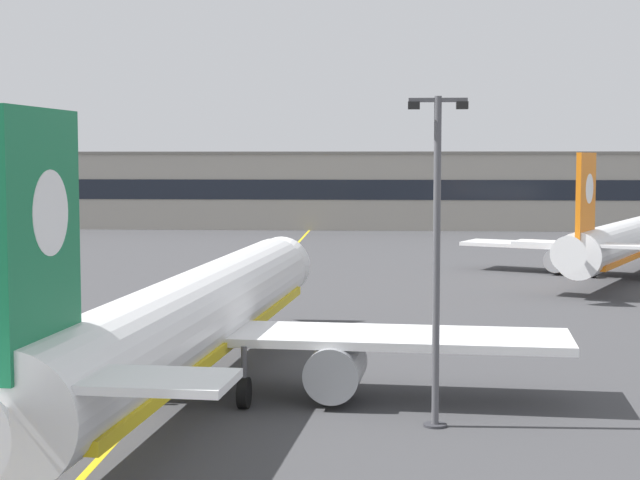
{
  "coord_description": "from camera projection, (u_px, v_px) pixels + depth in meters",
  "views": [
    {
      "loc": [
        10.13,
        -29.7,
        10.32
      ],
      "look_at": [
        7.4,
        10.82,
        6.99
      ],
      "focal_mm": 57.07,
      "sensor_mm": 36.0,
      "label": 1
    }
  ],
  "objects": [
    {
      "name": "taxiway_centreline",
      "position": [
        218.0,
        329.0,
        60.89
      ],
      "size": [
        2.3,
        179.99,
        0.01
      ],
      "primitive_type": "cube",
      "rotation": [
        0.0,
        0.0,
        0.01
      ],
      "color": "yellow",
      "rests_on": "ground"
    },
    {
      "name": "airliner_foreground",
      "position": [
        194.0,
        319.0,
        43.69
      ],
      "size": [
        32.28,
        41.53,
        11.65
      ],
      "color": "white",
      "rests_on": "ground"
    },
    {
      "name": "airliner_background",
      "position": [
        626.0,
        242.0,
        86.91
      ],
      "size": [
        28.34,
        35.52,
        10.63
      ],
      "color": "white",
      "rests_on": "ground"
    },
    {
      "name": "apron_lamp_post",
      "position": [
        437.0,
        255.0,
        38.44
      ],
      "size": [
        2.24,
        0.9,
        12.59
      ],
      "color": "#515156",
      "rests_on": "ground"
    },
    {
      "name": "safety_cone_by_nose_gear",
      "position": [
        262.0,
        326.0,
        60.61
      ],
      "size": [
        0.44,
        0.44,
        0.55
      ],
      "color": "orange",
      "rests_on": "ground"
    },
    {
      "name": "terminal_building",
      "position": [
        304.0,
        190.0,
        148.32
      ],
      "size": [
        146.82,
        12.4,
        11.06
      ],
      "color": "#9E998E",
      "rests_on": "ground"
    }
  ]
}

